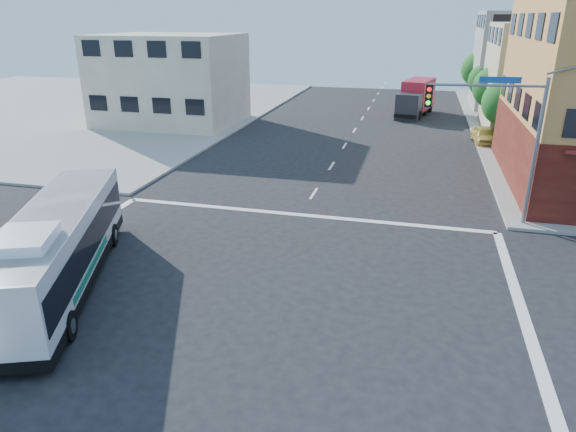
# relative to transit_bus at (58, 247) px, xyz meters

# --- Properties ---
(ground) EXTENTS (120.00, 120.00, 0.00)m
(ground) POSITION_rel_transit_bus_xyz_m (6.89, -0.07, -1.63)
(ground) COLOR black
(ground) RESTS_ON ground
(sidewalk_nw) EXTENTS (50.00, 50.00, 0.15)m
(sidewalk_nw) POSITION_rel_transit_bus_xyz_m (-28.11, 34.93, -1.55)
(sidewalk_nw) COLOR gray
(sidewalk_nw) RESTS_ON ground
(building_east_near) EXTENTS (12.06, 10.06, 9.00)m
(building_east_near) POSITION_rel_transit_bus_xyz_m (23.87, 33.91, 2.88)
(building_east_near) COLOR tan
(building_east_near) RESTS_ON ground
(building_east_far) EXTENTS (12.06, 10.06, 10.00)m
(building_east_far) POSITION_rel_transit_bus_xyz_m (23.87, 47.91, 3.38)
(building_east_far) COLOR gray
(building_east_far) RESTS_ON ground
(building_west) EXTENTS (12.06, 10.06, 8.00)m
(building_west) POSITION_rel_transit_bus_xyz_m (-10.12, 29.91, 2.38)
(building_west) COLOR beige
(building_west) RESTS_ON ground
(signal_mast_ne) EXTENTS (7.91, 1.13, 8.07)m
(signal_mast_ne) POSITION_rel_transit_bus_xyz_m (15.97, 10.55, 3.35)
(signal_mast_ne) COLOR slate
(signal_mast_ne) RESTS_ON ground
(street_tree_a) EXTENTS (3.60, 3.60, 5.53)m
(street_tree_a) POSITION_rel_transit_bus_xyz_m (18.80, 27.86, 1.96)
(street_tree_a) COLOR #331D12
(street_tree_a) RESTS_ON ground
(street_tree_b) EXTENTS (3.80, 3.80, 5.79)m
(street_tree_b) POSITION_rel_transit_bus_xyz_m (18.80, 35.86, 2.12)
(street_tree_b) COLOR #331D12
(street_tree_b) RESTS_ON ground
(street_tree_c) EXTENTS (3.40, 3.40, 5.29)m
(street_tree_c) POSITION_rel_transit_bus_xyz_m (18.80, 43.86, 1.83)
(street_tree_c) COLOR #331D12
(street_tree_c) RESTS_ON ground
(street_tree_d) EXTENTS (4.00, 4.00, 6.03)m
(street_tree_d) POSITION_rel_transit_bus_xyz_m (18.80, 51.86, 2.25)
(street_tree_d) COLOR #331D12
(street_tree_d) RESTS_ON ground
(transit_bus) EXTENTS (6.36, 11.35, 3.33)m
(transit_bus) POSITION_rel_transit_bus_xyz_m (0.00, 0.00, 0.00)
(transit_bus) COLOR black
(transit_bus) RESTS_ON ground
(box_truck) EXTENTS (3.79, 8.02, 3.48)m
(box_truck) POSITION_rel_transit_bus_xyz_m (11.88, 39.87, 0.06)
(box_truck) COLOR #27272D
(box_truck) RESTS_ON ground
(parked_car) EXTENTS (1.90, 4.09, 1.36)m
(parked_car) POSITION_rel_transit_bus_xyz_m (17.52, 28.47, -0.95)
(parked_car) COLOR #D9BD50
(parked_car) RESTS_ON ground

